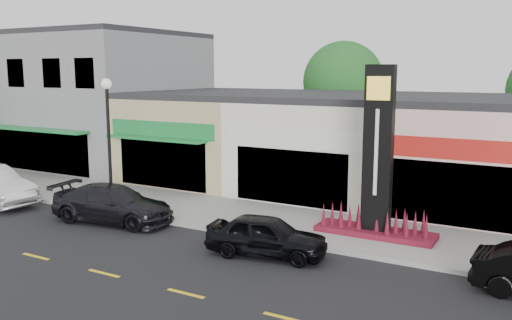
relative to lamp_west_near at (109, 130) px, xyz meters
The scene contains 12 objects.
ground 9.07m from the lamp_west_near, 17.35° to the right, with size 120.00×120.00×0.00m, color black.
sidewalk 8.89m from the lamp_west_near, 13.02° to the left, with size 52.00×4.30×0.15m, color gray.
curb 8.70m from the lamp_west_near, ahead, with size 52.00×0.20×0.15m, color gray.
building_grey_2story 13.45m from the lamp_west_near, 138.08° to the left, with size 12.00×10.95×8.30m.
shop_beige 9.04m from the lamp_west_near, 93.19° to the left, with size 7.00×10.85×4.80m.
shop_cream 11.13m from the lamp_west_near, 54.08° to the left, with size 7.00×10.01×4.80m.
shop_pink_w 16.25m from the lamp_west_near, 33.61° to the left, with size 7.00×10.01×4.80m.
tree_rear_west 17.55m from the lamp_west_near, 76.76° to the left, with size 5.20×5.20×7.83m.
lamp_west_near is the anchor object (origin of this frame).
pylon_sign 11.19m from the lamp_west_near, ahead, with size 4.20×1.30×6.00m.
car_dark_sedan 3.26m from the lamp_west_near, 44.30° to the right, with size 5.05×2.05×1.47m, color black.
car_black_sedan 9.08m from the lamp_west_near, 11.70° to the right, with size 3.94×1.59×1.34m, color black.
Camera 1 is at (8.41, -14.11, 5.95)m, focal length 38.00 mm.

